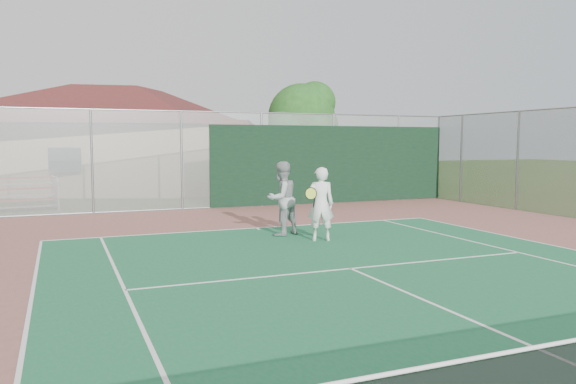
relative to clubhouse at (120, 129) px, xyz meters
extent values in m
cylinder|color=gray|center=(-1.89, -9.65, -1.34)|extent=(0.08, 0.08, 3.50)
cylinder|color=gray|center=(1.11, -9.65, -1.34)|extent=(0.08, 0.08, 3.50)
cylinder|color=gray|center=(4.11, -9.65, -1.34)|extent=(0.08, 0.08, 3.50)
cylinder|color=gray|center=(7.11, -9.65, -1.34)|extent=(0.08, 0.08, 3.50)
cylinder|color=gray|center=(10.11, -9.65, -1.34)|extent=(0.08, 0.08, 3.50)
cylinder|color=gray|center=(12.11, -9.65, -1.34)|extent=(0.08, 0.08, 3.50)
cylinder|color=gray|center=(2.11, -9.65, 0.41)|extent=(20.00, 0.05, 0.05)
cylinder|color=gray|center=(2.11, -9.65, -3.04)|extent=(20.00, 0.05, 0.05)
cube|color=#999EA0|center=(2.11, -9.65, -1.34)|extent=(20.00, 0.02, 3.50)
cube|color=black|center=(7.11, -9.70, -1.54)|extent=(10.00, 0.04, 3.00)
cylinder|color=gray|center=(12.11, -11.15, -1.34)|extent=(0.08, 0.08, 3.50)
cylinder|color=gray|center=(12.11, -14.15, -1.34)|extent=(0.08, 0.08, 3.50)
cube|color=#999EA0|center=(12.11, -14.15, -1.34)|extent=(0.02, 9.00, 3.50)
cube|color=tan|center=(0.00, 0.00, -1.49)|extent=(15.05, 12.60, 3.21)
cube|color=#5C2522|center=(0.00, 0.00, 0.17)|extent=(15.75, 13.29, 0.19)
pyramid|color=#5C2522|center=(0.00, 0.00, 2.04)|extent=(16.56, 13.86, 1.93)
cube|color=black|center=(2.14, -4.31, -1.97)|extent=(0.96, 0.06, 2.25)
cube|color=#9E3C24|center=(-4.54, -7.72, -2.73)|extent=(3.14, 0.67, 0.05)
cube|color=#B2B5BA|center=(-4.54, -7.98, -2.94)|extent=(3.14, 0.64, 0.04)
cube|color=#9E3C24|center=(-4.54, -7.15, -2.37)|extent=(3.14, 0.67, 0.05)
cube|color=#B2B5BA|center=(-4.54, -7.41, -2.57)|extent=(3.14, 0.64, 0.04)
cube|color=#9E3C24|center=(-4.54, -6.58, -2.00)|extent=(3.14, 0.67, 0.05)
cube|color=#B2B5BA|center=(-4.54, -6.84, -2.21)|extent=(3.14, 0.64, 0.04)
cube|color=#B2B5BA|center=(-3.08, -7.15, -2.52)|extent=(0.29, 1.87, 1.15)
cylinder|color=#362413|center=(7.96, -4.56, -1.69)|extent=(0.36, 0.36, 2.82)
sphere|color=#1D5019|center=(7.96, -4.56, 0.53)|extent=(3.22, 3.22, 3.22)
sphere|color=#1D5019|center=(8.86, -4.26, 0.12)|extent=(2.21, 2.21, 2.21)
sphere|color=#1D5019|center=(7.15, -4.96, 0.02)|extent=(2.01, 2.01, 2.01)
sphere|color=#1D5019|center=(8.16, -5.46, -0.08)|extent=(1.81, 1.81, 1.81)
sphere|color=#1D5019|center=(7.66, -3.75, 0.32)|extent=(2.01, 2.01, 2.01)
sphere|color=#1D5019|center=(8.56, -4.76, 1.23)|extent=(2.01, 2.01, 2.01)
imported|color=white|center=(2.91, -17.26, -2.20)|extent=(0.75, 0.60, 1.79)
imported|color=#A0A2A5|center=(2.33, -16.17, -2.15)|extent=(1.12, 1.01, 1.89)
camera|label=1|loc=(-2.92, -29.43, -0.71)|focal=35.00mm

